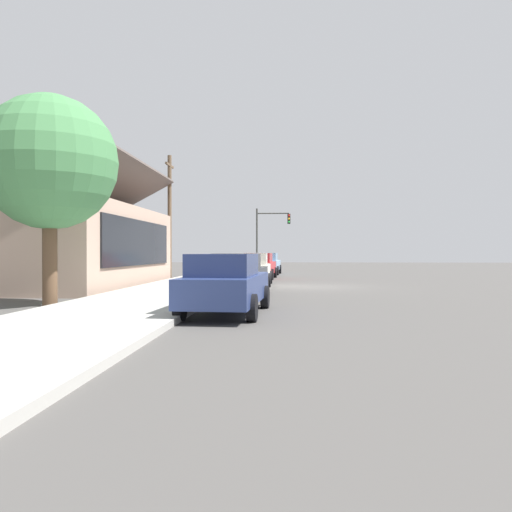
% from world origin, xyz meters
% --- Properties ---
extents(ground_plane, '(120.00, 120.00, 0.00)m').
position_xyz_m(ground_plane, '(0.00, 0.00, 0.00)').
color(ground_plane, '#4C4947').
extents(sidewalk_curb, '(60.00, 4.20, 0.16)m').
position_xyz_m(sidewalk_curb, '(0.00, 5.60, 0.08)').
color(sidewalk_curb, '#B2AFA8').
rests_on(sidewalk_curb, ground).
extents(car_navy, '(4.96, 2.15, 1.59)m').
position_xyz_m(car_navy, '(-11.09, 2.62, 0.82)').
color(car_navy, navy).
rests_on(car_navy, ground).
extents(car_charcoal, '(4.73, 2.11, 1.59)m').
position_xyz_m(car_charcoal, '(-5.35, 2.86, 0.81)').
color(car_charcoal, '#2D3035').
rests_on(car_charcoal, ground).
extents(car_ivory, '(4.55, 2.09, 1.59)m').
position_xyz_m(car_ivory, '(0.95, 2.88, 0.82)').
color(car_ivory, silver).
rests_on(car_ivory, ground).
extents(car_cherry, '(4.57, 2.13, 1.59)m').
position_xyz_m(car_cherry, '(7.37, 2.83, 0.81)').
color(car_cherry, red).
rests_on(car_cherry, ground).
extents(car_skyblue, '(4.91, 2.13, 1.59)m').
position_xyz_m(car_skyblue, '(13.82, 2.65, 0.82)').
color(car_skyblue, '#8CB7E0').
rests_on(car_skyblue, ground).
extents(storefront_building, '(13.47, 8.12, 6.01)m').
position_xyz_m(storefront_building, '(-0.35, 11.98, 2.05)').
color(storefront_building, tan).
rests_on(storefront_building, ground).
extents(shade_tree, '(4.07, 4.07, 6.40)m').
position_xyz_m(shade_tree, '(-9.31, 8.22, 4.34)').
color(shade_tree, brown).
rests_on(shade_tree, ground).
extents(traffic_light_main, '(0.37, 2.79, 5.20)m').
position_xyz_m(traffic_light_main, '(17.49, 2.54, 3.49)').
color(traffic_light_main, '#383833').
rests_on(traffic_light_main, ground).
extents(utility_pole_wooden, '(1.80, 0.24, 7.50)m').
position_xyz_m(utility_pole_wooden, '(6.37, 8.20, 3.93)').
color(utility_pole_wooden, brown).
rests_on(utility_pole_wooden, ground).
extents(fire_hydrant_red, '(0.22, 0.22, 0.71)m').
position_xyz_m(fire_hydrant_red, '(9.43, 4.20, 0.50)').
color(fire_hydrant_red, red).
rests_on(fire_hydrant_red, sidewalk_curb).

